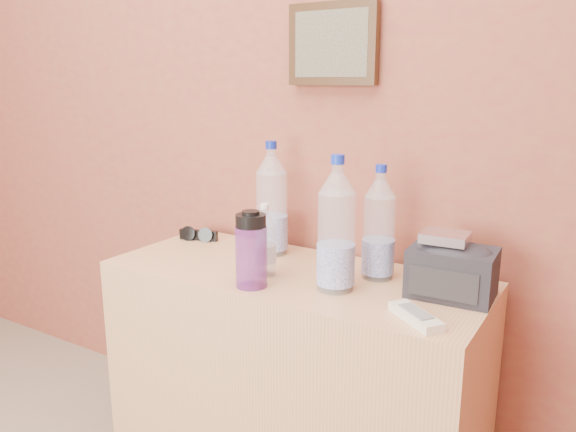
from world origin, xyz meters
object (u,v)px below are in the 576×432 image
at_px(pet_large_d, 336,231).
at_px(pet_small, 265,244).
at_px(dresser, 293,379).
at_px(toiletry_bag, 452,269).
at_px(pet_large_b, 272,205).
at_px(pet_large_c, 379,229).
at_px(ac_remote, 416,316).
at_px(foil_packet, 445,237).
at_px(sunglasses, 199,235).
at_px(nalgene_bottle, 251,250).

bearing_deg(pet_large_d, pet_small, -179.23).
relative_size(dresser, toiletry_bag, 5.26).
bearing_deg(pet_large_b, toiletry_bag, -6.52).
distance_m(pet_small, toiletry_bag, 0.53).
distance_m(pet_large_c, toiletry_bag, 0.24).
bearing_deg(ac_remote, foil_packet, 126.26).
height_order(pet_large_c, pet_small, pet_large_c).
height_order(pet_large_d, toiletry_bag, pet_large_d).
height_order(ac_remote, foil_packet, foil_packet).
distance_m(ac_remote, toiletry_bag, 0.22).
relative_size(pet_large_c, toiletry_bag, 1.52).
relative_size(ac_remote, toiletry_bag, 0.75).
xyz_separation_m(sunglasses, ac_remote, (0.91, -0.28, -0.01)).
bearing_deg(dresser, foil_packet, 6.13).
bearing_deg(pet_large_d, sunglasses, 164.10).
bearing_deg(toiletry_bag, pet_large_c, 169.12).
height_order(dresser, ac_remote, ac_remote).
relative_size(pet_large_d, ac_remote, 2.27).
bearing_deg(sunglasses, dresser, -30.05).
height_order(pet_large_b, toiletry_bag, pet_large_b).
distance_m(toiletry_bag, foil_packet, 0.09).
bearing_deg(pet_large_d, ac_remote, -18.93).
bearing_deg(pet_large_b, pet_large_d, -29.55).
bearing_deg(pet_large_d, foil_packet, 22.65).
height_order(nalgene_bottle, ac_remote, nalgene_bottle).
height_order(ac_remote, toiletry_bag, toiletry_bag).
xyz_separation_m(sunglasses, toiletry_bag, (0.94, -0.07, 0.06)).
height_order(pet_large_c, ac_remote, pet_large_c).
bearing_deg(sunglasses, pet_large_d, -31.57).
xyz_separation_m(nalgene_bottle, ac_remote, (0.47, 0.01, -0.10)).
bearing_deg(pet_small, dresser, 49.64).
bearing_deg(nalgene_bottle, pet_large_c, 42.67).
distance_m(pet_large_d, ac_remote, 0.32).
xyz_separation_m(dresser, pet_large_b, (-0.16, 0.13, 0.53)).
bearing_deg(ac_remote, nalgene_bottle, -141.16).
bearing_deg(ac_remote, sunglasses, -159.48).
height_order(dresser, nalgene_bottle, nalgene_bottle).
xyz_separation_m(nalgene_bottle, foil_packet, (0.48, 0.21, 0.06)).
xyz_separation_m(ac_remote, toiletry_bag, (0.03, 0.21, 0.06)).
distance_m(ac_remote, foil_packet, 0.25).
distance_m(pet_large_b, foil_packet, 0.61).
distance_m(pet_small, ac_remote, 0.51).
bearing_deg(dresser, nalgene_bottle, -102.18).
xyz_separation_m(pet_large_d, nalgene_bottle, (-0.21, -0.10, -0.06)).
height_order(dresser, foil_packet, foil_packet).
bearing_deg(dresser, pet_large_b, 141.57).
relative_size(pet_small, nalgene_bottle, 1.00).
xyz_separation_m(pet_large_c, pet_large_d, (-0.06, -0.15, 0.02)).
bearing_deg(foil_packet, pet_large_c, 169.20).
bearing_deg(pet_small, foil_packet, 12.90).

